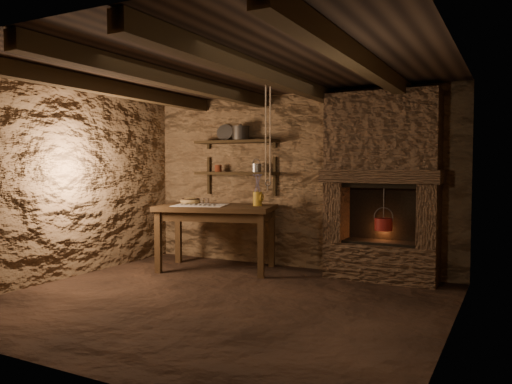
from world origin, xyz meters
The scene contains 25 objects.
floor centered at (0.00, 0.00, 0.00)m, with size 4.50×4.50×0.00m, color black.
back_wall centered at (0.00, 2.00, 1.20)m, with size 4.50×0.04×2.40m, color #513A26.
front_wall centered at (0.00, -2.00, 1.20)m, with size 4.50×0.04×2.40m, color #513A26.
left_wall centered at (-2.25, 0.00, 1.20)m, with size 0.04×4.00×2.40m, color #513A26.
right_wall centered at (2.25, 0.00, 1.20)m, with size 0.04×4.00×2.40m, color #513A26.
ceiling centered at (0.00, 0.00, 2.40)m, with size 4.50×4.00×0.04m, color black.
beam_far_left centered at (-1.50, 0.00, 2.31)m, with size 0.14×3.95×0.16m, color black.
beam_mid_left centered at (-0.50, 0.00, 2.31)m, with size 0.14×3.95×0.16m, color black.
beam_mid_right centered at (0.50, 0.00, 2.31)m, with size 0.14×3.95×0.16m, color black.
beam_far_right centered at (1.50, 0.00, 2.31)m, with size 0.14×3.95×0.16m, color black.
shelf_lower centered at (-0.85, 1.84, 1.30)m, with size 1.25×0.30×0.04m, color black.
shelf_upper centered at (-0.85, 1.84, 1.75)m, with size 1.25×0.30×0.04m, color black.
hearth centered at (1.25, 1.77, 1.23)m, with size 1.43×0.51×2.30m.
work_table centered at (-0.86, 1.33, 0.47)m, with size 1.71×1.25×0.87m.
linen_cloth centered at (-1.05, 1.22, 0.88)m, with size 0.68×0.55×0.01m, color white.
pewter_cutlery_row centered at (-1.05, 1.20, 0.89)m, with size 0.57×0.22×0.01m, color gray, non-canonical shape.
drinking_glasses centered at (-1.02, 1.35, 0.93)m, with size 0.22×0.07×0.09m, color white, non-canonical shape.
stoneware_jug centered at (-0.33, 1.52, 1.06)m, with size 0.14×0.13×0.43m.
wooden_bowl centered at (-1.34, 1.41, 0.91)m, with size 0.30×0.30×0.10m, color olive.
iron_stockpot centered at (-0.78, 1.84, 1.86)m, with size 0.24×0.24×0.18m, color #282624.
tin_pan centered at (-1.10, 1.94, 1.89)m, with size 0.25×0.25×0.03m, color gray.
small_kettle centered at (-0.52, 1.84, 1.38)m, with size 0.17×0.13×0.18m, color gray, non-canonical shape.
rusty_tin centered at (-1.15, 1.84, 1.37)m, with size 0.10×0.10×0.10m, color #582011.
red_pot centered at (1.29, 1.72, 0.71)m, with size 0.24×0.24×0.54m.
hanging_ropes centered at (0.05, 1.05, 1.80)m, with size 0.08×0.08×1.20m, color #CAB28F, non-canonical shape.
Camera 1 is at (2.74, -4.34, 1.41)m, focal length 35.00 mm.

